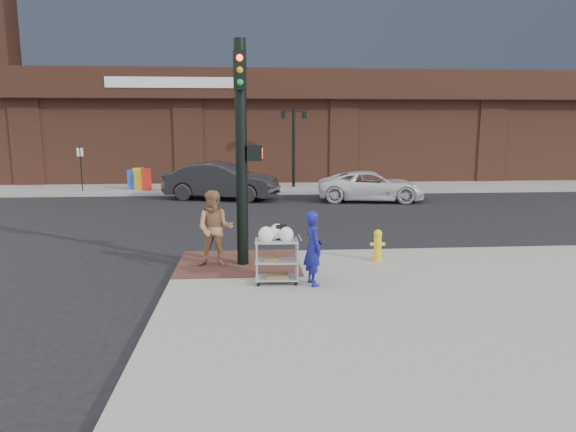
{
  "coord_description": "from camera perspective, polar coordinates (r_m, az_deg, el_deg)",
  "views": [
    {
      "loc": [
        -0.34,
        -10.72,
        3.29
      ],
      "look_at": [
        0.55,
        0.88,
        1.25
      ],
      "focal_mm": 32.0,
      "sensor_mm": 36.0,
      "label": 1
    }
  ],
  "objects": [
    {
      "name": "pedestrian_tan",
      "position": [
        11.62,
        -8.11,
        -1.43
      ],
      "size": [
        0.91,
        0.75,
        1.73
      ],
      "primitive_type": "imported",
      "rotation": [
        0.0,
        0.0,
        -0.11
      ],
      "color": "#9C6E49",
      "rests_on": "sidewalk_near"
    },
    {
      "name": "sidewalk_far",
      "position": [
        44.73,
        12.37,
        5.6
      ],
      "size": [
        65.0,
        36.0,
        0.15
      ],
      "primitive_type": "cube",
      "color": "gray",
      "rests_on": "ground"
    },
    {
      "name": "newsbox_blue",
      "position": [
        27.06,
        -16.95,
        3.9
      ],
      "size": [
        0.44,
        0.41,
        0.98
      ],
      "primitive_type": "cube",
      "rotation": [
        0.0,
        0.0,
        0.08
      ],
      "color": "blue",
      "rests_on": "sidewalk_far"
    },
    {
      "name": "newsbox_red",
      "position": [
        26.47,
        -15.46,
        3.95
      ],
      "size": [
        0.51,
        0.47,
        1.08
      ],
      "primitive_type": "cube",
      "rotation": [
        0.0,
        0.0,
        0.15
      ],
      "color": "red",
      "rests_on": "sidewalk_far"
    },
    {
      "name": "sedan_dark",
      "position": [
        23.47,
        -7.39,
        3.88
      ],
      "size": [
        5.39,
        3.13,
        1.68
      ],
      "primitive_type": "imported",
      "rotation": [
        0.0,
        0.0,
        1.29
      ],
      "color": "black",
      "rests_on": "ground"
    },
    {
      "name": "utility_cart",
      "position": [
        10.36,
        -1.27,
        -4.57
      ],
      "size": [
        0.89,
        0.53,
        1.2
      ],
      "color": "#949498",
      "rests_on": "sidewalk_near"
    },
    {
      "name": "newsbox_yellow",
      "position": [
        26.97,
        -16.23,
        4.02
      ],
      "size": [
        0.52,
        0.49,
        1.07
      ],
      "primitive_type": "cube",
      "rotation": [
        0.0,
        0.0,
        -0.2
      ],
      "color": "yellow",
      "rests_on": "sidewalk_far"
    },
    {
      "name": "parking_sign",
      "position": [
        27.06,
        -22.0,
        4.91
      ],
      "size": [
        0.05,
        0.05,
        2.2
      ],
      "primitive_type": "cylinder",
      "color": "black",
      "rests_on": "sidewalk_far"
    },
    {
      "name": "woman_blue",
      "position": [
        10.23,
        2.81,
        -3.56
      ],
      "size": [
        0.47,
        0.61,
        1.51
      ],
      "primitive_type": "imported",
      "rotation": [
        0.0,
        0.0,
        1.78
      ],
      "color": "navy",
      "rests_on": "sidewalk_near"
    },
    {
      "name": "traffic_signal_pole",
      "position": [
        11.5,
        -5.1,
        7.62
      ],
      "size": [
        0.61,
        0.51,
        5.0
      ],
      "color": "black",
      "rests_on": "sidewalk_near"
    },
    {
      "name": "minivan_white",
      "position": [
        23.11,
        9.27,
        3.28
      ],
      "size": [
        5.01,
        2.84,
        1.32
      ],
      "primitive_type": "imported",
      "rotation": [
        0.0,
        0.0,
        1.43
      ],
      "color": "silver",
      "rests_on": "ground"
    },
    {
      "name": "fire_hydrant",
      "position": [
        12.3,
        9.93,
        -3.16
      ],
      "size": [
        0.35,
        0.25,
        0.75
      ],
      "color": "yellow",
      "rests_on": "sidewalk_near"
    },
    {
      "name": "brick_curb_ramp",
      "position": [
        12.04,
        -5.49,
        -5.19
      ],
      "size": [
        2.8,
        2.4,
        0.01
      ],
      "primitive_type": "cube",
      "color": "#502925",
      "rests_on": "sidewalk_near"
    },
    {
      "name": "ground",
      "position": [
        11.22,
        -2.47,
        -7.12
      ],
      "size": [
        220.0,
        220.0,
        0.0
      ],
      "primitive_type": "plane",
      "color": "black",
      "rests_on": "ground"
    },
    {
      "name": "lamp_post",
      "position": [
        26.83,
        0.63,
        8.52
      ],
      "size": [
        1.32,
        0.22,
        4.0
      ],
      "color": "black",
      "rests_on": "sidewalk_far"
    }
  ]
}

